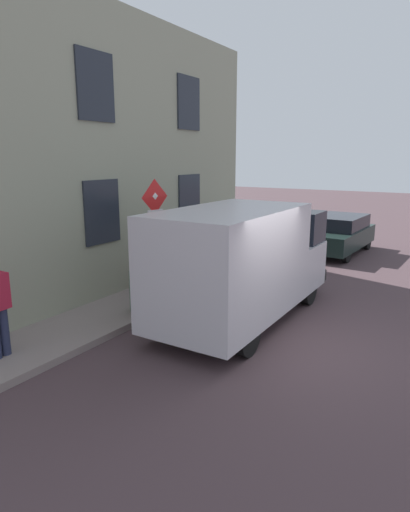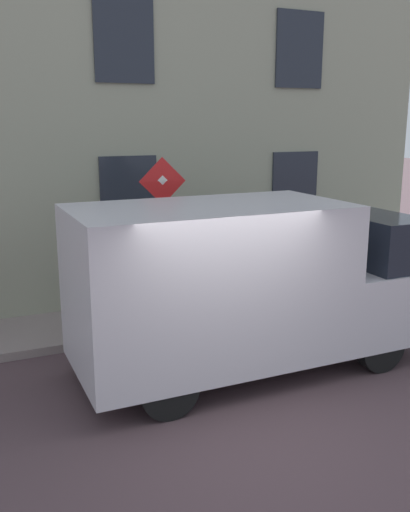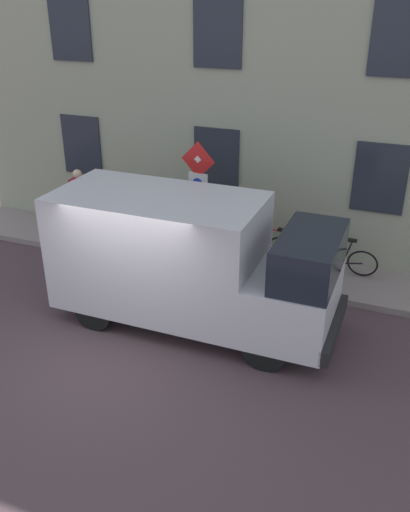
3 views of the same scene
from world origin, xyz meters
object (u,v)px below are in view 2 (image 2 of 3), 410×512
Objects in this scene: bicycle_black at (281,273)px; litter_bin at (138,301)px; bicycle_purple at (248,277)px; bicycle_red at (214,282)px; sign_post_stacked at (163,226)px; delivery_van at (247,283)px.

litter_bin is at bearing 14.72° from bicycle_black.
bicycle_red is at bearing 1.92° from bicycle_purple.
sign_post_stacked is 1.62× the size of bicycle_red.
bicycle_purple is (0.93, -2.16, -1.38)m from sign_post_stacked.
delivery_van is 5.93× the size of litter_bin.
delivery_van is 3.11× the size of bicycle_purple.
bicycle_black is (2.84, -2.34, -0.82)m from delivery_van.
sign_post_stacked is at bearing -108.79° from litter_bin.
litter_bin is (-0.79, 2.60, 0.08)m from bicycle_purple.
bicycle_black is at bearing -76.88° from litter_bin.
bicycle_red is (0.00, 0.77, 0.00)m from bicycle_purple.
bicycle_red is (0.00, 1.54, 0.00)m from bicycle_black.
sign_post_stacked is 2.17m from bicycle_red.
bicycle_red is 1.91× the size of litter_bin.
bicycle_red is at bearing 1.59° from bicycle_black.
litter_bin reaches higher than bicycle_purple.
bicycle_purple is at bearing 60.89° from delivery_van.
delivery_van reaches higher than bicycle_red.
bicycle_purple is at bearing -176.49° from bicycle_red.
sign_post_stacked is 0.52× the size of delivery_van.
bicycle_black is 0.77m from bicycle_purple.
bicycle_red is at bearing -56.13° from sign_post_stacked.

